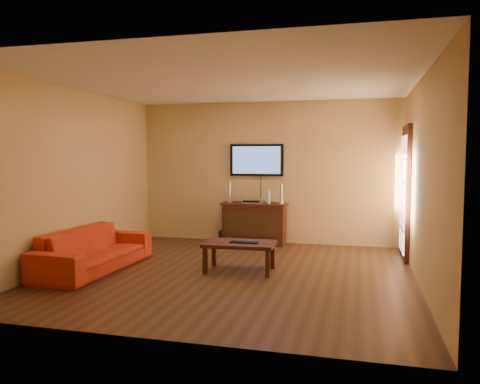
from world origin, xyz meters
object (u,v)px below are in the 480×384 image
(sofa, at_px, (94,242))
(speaker_right, at_px, (281,195))
(bottle, at_px, (228,242))
(television, at_px, (257,160))
(coffee_table, at_px, (240,246))
(av_receiver, at_px, (253,201))
(keyboard, at_px, (244,242))
(speaker_left, at_px, (229,193))
(subwoofer, at_px, (226,236))
(media_console, at_px, (254,223))
(game_console, at_px, (268,197))

(sofa, height_order, speaker_right, speaker_right)
(bottle, bearing_deg, television, 59.61)
(bottle, bearing_deg, sofa, -124.41)
(coffee_table, bearing_deg, av_receiver, 97.57)
(keyboard, bearing_deg, speaker_left, 110.92)
(speaker_left, height_order, keyboard, speaker_left)
(keyboard, bearing_deg, av_receiver, 99.40)
(subwoofer, relative_size, bottle, 1.13)
(media_console, relative_size, bottle, 6.15)
(media_console, xyz_separation_m, keyboard, (0.33, -2.16, 0.04))
(subwoofer, height_order, bottle, subwoofer)
(media_console, height_order, coffee_table, media_console)
(sofa, relative_size, subwoofer, 9.20)
(television, relative_size, speaker_left, 2.60)
(sofa, bearing_deg, speaker_right, -41.28)
(game_console, bearing_deg, coffee_table, -112.12)
(keyboard, bearing_deg, sofa, -169.29)
(game_console, relative_size, bottle, 1.17)
(speaker_right, bearing_deg, subwoofer, 176.54)
(speaker_left, bearing_deg, media_console, 3.76)
(keyboard, bearing_deg, coffee_table, 152.78)
(sofa, bearing_deg, subwoofer, -24.38)
(coffee_table, xyz_separation_m, bottle, (-0.64, 1.66, -0.28))
(sofa, height_order, bottle, sofa)
(media_console, xyz_separation_m, coffee_table, (0.26, -2.12, -0.02))
(av_receiver, bearing_deg, speaker_right, 2.55)
(speaker_right, height_order, game_console, speaker_right)
(media_console, height_order, speaker_left, speaker_left)
(sofa, height_order, av_receiver, av_receiver)
(speaker_left, distance_m, game_console, 0.75)
(subwoofer, bearing_deg, game_console, 5.66)
(bottle, xyz_separation_m, keyboard, (0.72, -1.70, 0.34))
(sofa, relative_size, speaker_left, 5.23)
(av_receiver, relative_size, game_console, 1.59)
(sofa, height_order, keyboard, sofa)
(television, bearing_deg, media_console, -90.00)
(bottle, bearing_deg, av_receiver, 50.92)
(media_console, bearing_deg, game_console, 2.51)
(speaker_left, relative_size, keyboard, 0.99)
(coffee_table, bearing_deg, game_console, 89.72)
(sofa, relative_size, speaker_right, 5.74)
(television, distance_m, subwoofer, 1.59)
(media_console, distance_m, speaker_left, 0.75)
(sofa, distance_m, av_receiver, 3.15)
(sofa, height_order, subwoofer, sofa)
(television, relative_size, coffee_table, 0.99)
(speaker_right, distance_m, subwoofer, 1.37)
(subwoofer, relative_size, keyboard, 0.56)
(bottle, distance_m, keyboard, 1.87)
(television, height_order, game_console, television)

